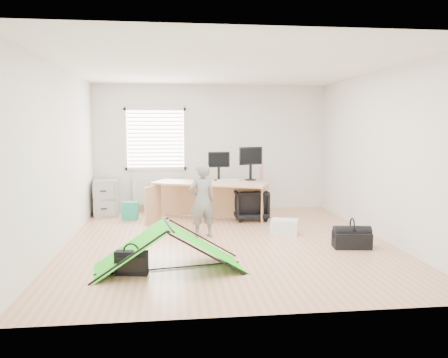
{
  "coord_description": "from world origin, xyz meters",
  "views": [
    {
      "loc": [
        -0.82,
        -6.69,
        1.8
      ],
      "look_at": [
        0.0,
        0.4,
        0.95
      ],
      "focal_mm": 35.0,
      "sensor_mm": 36.0,
      "label": 1
    }
  ],
  "objects": [
    {
      "name": "monitor_left",
      "position": [
        0.06,
        1.86,
        0.96
      ],
      "size": [
        0.45,
        0.16,
        0.42
      ],
      "primitive_type": "cube",
      "rotation": [
        0.0,
        0.0,
        0.14
      ],
      "color": "black",
      "rests_on": "desk"
    },
    {
      "name": "kite",
      "position": [
        -0.89,
        -1.26,
        0.29
      ],
      "size": [
        1.97,
        1.1,
        0.58
      ],
      "primitive_type": null,
      "rotation": [
        0.0,
        0.0,
        0.16
      ],
      "color": "#1AD614",
      "rests_on": "ground"
    },
    {
      "name": "window",
      "position": [
        -1.2,
        2.71,
        1.55
      ],
      "size": [
        1.2,
        0.06,
        1.2
      ],
      "primitive_type": "cube",
      "color": "silver",
      "rests_on": "back_wall"
    },
    {
      "name": "keyboard",
      "position": [
        0.25,
        1.83,
        0.76
      ],
      "size": [
        0.48,
        0.19,
        0.02
      ],
      "primitive_type": "cube",
      "rotation": [
        0.0,
        0.0,
        -0.07
      ],
      "color": "beige",
      "rests_on": "desk"
    },
    {
      "name": "filing_cabinet",
      "position": [
        -2.21,
        2.38,
        0.37
      ],
      "size": [
        0.56,
        0.69,
        0.74
      ],
      "primitive_type": "cube",
      "rotation": [
        0.0,
        0.0,
        0.14
      ],
      "color": "#999C9E",
      "rests_on": "ground"
    },
    {
      "name": "person",
      "position": [
        -0.37,
        0.33,
        0.61
      ],
      "size": [
        0.5,
        0.38,
        1.22
      ],
      "primitive_type": "imported",
      "rotation": [
        0.0,
        0.0,
        3.36
      ],
      "color": "slate",
      "rests_on": "ground"
    },
    {
      "name": "white_box",
      "position": [
        -1.6,
        -1.3,
        0.05
      ],
      "size": [
        0.11,
        0.11,
        0.1
      ],
      "primitive_type": "cube",
      "rotation": [
        0.0,
        0.0,
        -0.12
      ],
      "color": "silver",
      "rests_on": "ground"
    },
    {
      "name": "laptop_bag",
      "position": [
        -1.35,
        -1.42,
        0.15
      ],
      "size": [
        0.41,
        0.18,
        0.3
      ],
      "primitive_type": "cube",
      "rotation": [
        0.0,
        0.0,
        -0.16
      ],
      "color": "black",
      "rests_on": "ground"
    },
    {
      "name": "desk",
      "position": [
        -0.14,
        1.56,
        0.37
      ],
      "size": [
        2.29,
        1.48,
        0.75
      ],
      "primitive_type": "cube",
      "rotation": [
        0.0,
        0.0,
        -0.39
      ],
      "color": "tan",
      "rests_on": "ground"
    },
    {
      "name": "radiator",
      "position": [
        -1.2,
        2.67,
        0.45
      ],
      "size": [
        1.0,
        0.12,
        0.6
      ],
      "primitive_type": "cube",
      "color": "silver",
      "rests_on": "back_wall"
    },
    {
      "name": "duffel_bag",
      "position": [
        1.81,
        -0.58,
        0.12
      ],
      "size": [
        0.58,
        0.35,
        0.24
      ],
      "primitive_type": "cube",
      "rotation": [
        0.0,
        0.0,
        -0.13
      ],
      "color": "black",
      "rests_on": "ground"
    },
    {
      "name": "ground",
      "position": [
        0.0,
        0.0,
        0.0
      ],
      "size": [
        5.5,
        5.5,
        0.0
      ],
      "primitive_type": "plane",
      "color": "tan",
      "rests_on": "ground"
    },
    {
      "name": "office_chair",
      "position": [
        0.66,
        1.59,
        0.3
      ],
      "size": [
        0.64,
        0.66,
        0.6
      ],
      "primitive_type": "imported",
      "rotation": [
        0.0,
        0.0,
        3.15
      ],
      "color": "black",
      "rests_on": "ground"
    },
    {
      "name": "storage_crate",
      "position": [
        1.02,
        0.36,
        0.13
      ],
      "size": [
        0.53,
        0.45,
        0.25
      ],
      "primitive_type": "cube",
      "rotation": [
        0.0,
        0.0,
        -0.36
      ],
      "color": "white",
      "rests_on": "ground"
    },
    {
      "name": "back_wall",
      "position": [
        0.0,
        2.75,
        1.35
      ],
      "size": [
        5.0,
        0.02,
        2.7
      ],
      "primitive_type": "cube",
      "color": "silver",
      "rests_on": "ground"
    },
    {
      "name": "monitor_right",
      "position": [
        0.7,
        1.85,
        0.99
      ],
      "size": [
        0.51,
        0.29,
        0.49
      ],
      "primitive_type": "cube",
      "rotation": [
        0.0,
        0.0,
        0.37
      ],
      "color": "black",
      "rests_on": "desk"
    },
    {
      "name": "tote_bag",
      "position": [
        -1.68,
        1.83,
        0.18
      ],
      "size": [
        0.32,
        0.19,
        0.36
      ],
      "primitive_type": "cube",
      "rotation": [
        0.0,
        0.0,
        -0.21
      ],
      "color": "#219B7A",
      "rests_on": "ground"
    },
    {
      "name": "thermos",
      "position": [
        0.92,
        1.87,
        0.88
      ],
      "size": [
        0.08,
        0.08,
        0.28
      ],
      "primitive_type": "cylinder",
      "rotation": [
        0.0,
        0.0,
        -0.07
      ],
      "color": "#B66675",
      "rests_on": "desk"
    }
  ]
}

